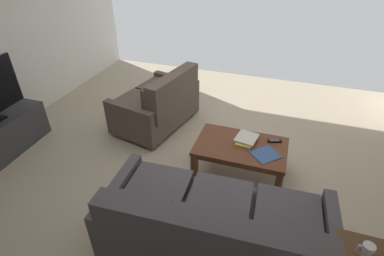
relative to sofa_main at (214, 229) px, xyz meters
name	(u,v)px	position (x,y,z in m)	size (l,w,h in m)	color
ground_plane	(199,165)	(0.49, -1.15, -0.36)	(5.75, 5.92, 0.01)	#B7A88E
sofa_main	(214,229)	(0.00, 0.00, 0.00)	(1.92, 0.95, 0.82)	black
loveseat_near	(159,104)	(1.31, -1.85, 0.00)	(1.03, 1.36, 0.86)	black
coffee_table	(241,150)	(0.00, -1.16, -0.01)	(1.01, 0.64, 0.41)	brown
coffee_mug	(367,250)	(-1.05, 0.06, 0.29)	(0.10, 0.08, 0.10)	white
book_stack	(246,139)	(-0.04, -1.26, 0.08)	(0.27, 0.31, 0.05)	#E0CC4C
tv_remote	(274,141)	(-0.35, -1.34, 0.06)	(0.17, 0.10, 0.02)	black
loose_magazine	(266,155)	(-0.29, -1.07, 0.06)	(0.24, 0.27, 0.01)	#385693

